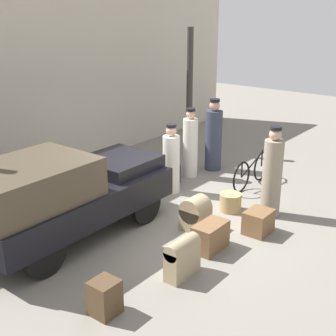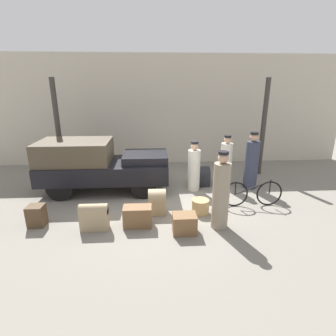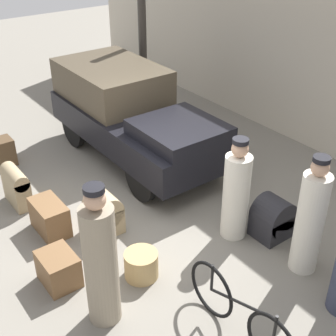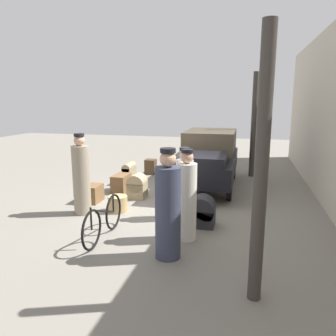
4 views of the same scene
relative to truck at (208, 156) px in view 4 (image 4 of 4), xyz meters
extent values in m
plane|color=gray|center=(1.98, -0.94, -0.91)|extent=(30.00, 30.00, 0.00)
cylinder|color=#38332D|center=(-1.58, 1.35, 0.86)|extent=(0.18, 0.18, 3.54)
cylinder|color=#38332D|center=(5.83, 1.35, 0.86)|extent=(0.18, 0.18, 3.54)
cylinder|color=black|center=(1.44, 0.76, -0.52)|extent=(0.78, 0.12, 0.78)
cylinder|color=black|center=(1.44, -0.76, -0.52)|extent=(0.78, 0.12, 0.78)
cylinder|color=black|center=(-1.01, 0.76, -0.52)|extent=(0.78, 0.12, 0.78)
cylinder|color=black|center=(-1.01, -0.76, -0.52)|extent=(0.78, 0.12, 0.78)
cube|color=black|center=(0.21, 0.00, -0.22)|extent=(3.96, 1.69, 0.56)
cube|color=#473D2D|center=(-0.68, 0.00, 0.40)|extent=(2.18, 1.55, 0.68)
cube|color=black|center=(1.50, 0.00, 0.18)|extent=(1.38, 1.31, 0.25)
torus|color=black|center=(4.99, -1.44, -0.54)|extent=(0.74, 0.04, 0.74)
torus|color=black|center=(4.01, -1.44, -0.54)|extent=(0.74, 0.04, 0.74)
cylinder|color=black|center=(4.50, -1.44, -0.36)|extent=(0.99, 0.04, 0.40)
cylinder|color=black|center=(4.01, -1.44, -0.35)|extent=(0.04, 0.04, 0.38)
cylinder|color=black|center=(4.99, -1.44, -0.34)|extent=(0.04, 0.04, 0.42)
cylinder|color=tan|center=(2.98, -1.78, -0.72)|extent=(0.46, 0.46, 0.38)
cylinder|color=silver|center=(3.05, -0.15, -0.24)|extent=(0.39, 0.39, 1.34)
sphere|color=tan|center=(3.05, -0.15, 0.54)|extent=(0.24, 0.24, 0.24)
cylinder|color=black|center=(3.05, -0.15, 0.67)|extent=(0.23, 0.23, 0.07)
cylinder|color=silver|center=(4.16, 0.11, -0.17)|extent=(0.37, 0.37, 1.48)
sphere|color=tan|center=(4.16, 0.11, 0.68)|extent=(0.23, 0.23, 0.23)
cylinder|color=black|center=(4.16, 0.11, 0.80)|extent=(0.22, 0.22, 0.06)
cylinder|color=#33384C|center=(4.96, -0.06, -0.13)|extent=(0.43, 0.43, 1.56)
sphere|color=tan|center=(4.96, -0.06, 0.79)|extent=(0.27, 0.27, 0.27)
cylinder|color=black|center=(4.96, -0.06, 0.92)|extent=(0.25, 0.25, 0.07)
cylinder|color=gray|center=(3.31, -2.52, -0.11)|extent=(0.39, 0.39, 1.60)
sphere|color=tan|center=(3.31, -2.52, 0.81)|extent=(0.24, 0.24, 0.24)
cylinder|color=black|center=(3.31, -2.52, 0.94)|extent=(0.23, 0.23, 0.07)
cube|color=#9E8966|center=(0.33, -2.47, -0.65)|extent=(0.66, 0.27, 0.52)
cylinder|color=#9E8966|center=(0.33, -2.47, -0.39)|extent=(0.66, 0.27, 0.27)
cube|color=#4C3823|center=(-1.11, -2.18, -0.65)|extent=(0.38, 0.37, 0.52)
cube|color=brown|center=(2.44, -2.71, -0.69)|extent=(0.55, 0.44, 0.45)
cube|color=brown|center=(1.34, -2.34, -0.66)|extent=(0.68, 0.40, 0.50)
cube|color=#232328|center=(3.41, 0.30, -0.73)|extent=(0.47, 0.55, 0.37)
cylinder|color=#232328|center=(3.41, 0.30, -0.54)|extent=(0.47, 0.55, 0.55)
cube|color=#9E8966|center=(1.83, -1.68, -0.70)|extent=(0.46, 0.47, 0.43)
cylinder|color=#9E8966|center=(1.83, -1.68, -0.49)|extent=(0.46, 0.47, 0.47)
camera|label=1|loc=(-4.94, -6.30, 3.24)|focal=50.00mm
camera|label=2|loc=(1.73, -8.06, 2.37)|focal=28.00mm
camera|label=3|loc=(7.01, -4.31, 3.55)|focal=50.00mm
camera|label=4|loc=(9.96, 1.16, 1.72)|focal=35.00mm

